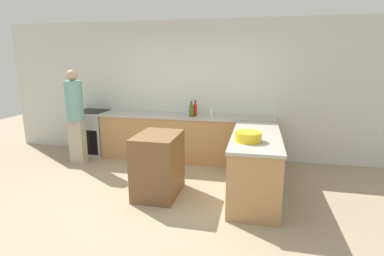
{
  "coord_description": "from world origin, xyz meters",
  "views": [
    {
      "loc": [
        1.35,
        -3.51,
        1.95
      ],
      "look_at": [
        0.4,
        0.77,
        0.94
      ],
      "focal_mm": 28.0,
      "sensor_mm": 36.0,
      "label": 1
    }
  ],
  "objects_px": {
    "vinegar_bottle_clear": "(212,112)",
    "olive_oil_bottle": "(191,110)",
    "island_table": "(158,165)",
    "range_oven": "(93,132)",
    "mixing_bowl": "(248,136)",
    "hot_sauce_bottle": "(195,109)",
    "person_by_range": "(75,113)",
    "wine_bottle_dark": "(191,111)"
  },
  "relations": [
    {
      "from": "mixing_bowl",
      "to": "vinegar_bottle_clear",
      "type": "bearing_deg",
      "value": 114.35
    },
    {
      "from": "vinegar_bottle_clear",
      "to": "olive_oil_bottle",
      "type": "bearing_deg",
      "value": -163.53
    },
    {
      "from": "person_by_range",
      "to": "hot_sauce_bottle",
      "type": "bearing_deg",
      "value": 16.17
    },
    {
      "from": "vinegar_bottle_clear",
      "to": "wine_bottle_dark",
      "type": "relative_size",
      "value": 1.07
    },
    {
      "from": "island_table",
      "to": "vinegar_bottle_clear",
      "type": "bearing_deg",
      "value": 71.66
    },
    {
      "from": "range_oven",
      "to": "olive_oil_bottle",
      "type": "distance_m",
      "value": 2.24
    },
    {
      "from": "island_table",
      "to": "olive_oil_bottle",
      "type": "height_order",
      "value": "olive_oil_bottle"
    },
    {
      "from": "range_oven",
      "to": "island_table",
      "type": "bearing_deg",
      "value": -38.85
    },
    {
      "from": "range_oven",
      "to": "hot_sauce_bottle",
      "type": "relative_size",
      "value": 2.92
    },
    {
      "from": "vinegar_bottle_clear",
      "to": "wine_bottle_dark",
      "type": "height_order",
      "value": "vinegar_bottle_clear"
    },
    {
      "from": "range_oven",
      "to": "mixing_bowl",
      "type": "height_order",
      "value": "mixing_bowl"
    },
    {
      "from": "island_table",
      "to": "hot_sauce_bottle",
      "type": "relative_size",
      "value": 2.92
    },
    {
      "from": "vinegar_bottle_clear",
      "to": "olive_oil_bottle",
      "type": "xyz_separation_m",
      "value": [
        -0.37,
        -0.11,
        0.03
      ]
    },
    {
      "from": "range_oven",
      "to": "olive_oil_bottle",
      "type": "relative_size",
      "value": 3.04
    },
    {
      "from": "mixing_bowl",
      "to": "hot_sauce_bottle",
      "type": "relative_size",
      "value": 1.13
    },
    {
      "from": "vinegar_bottle_clear",
      "to": "hot_sauce_bottle",
      "type": "height_order",
      "value": "hot_sauce_bottle"
    },
    {
      "from": "vinegar_bottle_clear",
      "to": "person_by_range",
      "type": "relative_size",
      "value": 0.12
    },
    {
      "from": "olive_oil_bottle",
      "to": "range_oven",
      "type": "bearing_deg",
      "value": 176.63
    },
    {
      "from": "vinegar_bottle_clear",
      "to": "wine_bottle_dark",
      "type": "bearing_deg",
      "value": 165.47
    },
    {
      "from": "mixing_bowl",
      "to": "olive_oil_bottle",
      "type": "xyz_separation_m",
      "value": [
        -1.11,
        1.53,
        0.05
      ]
    },
    {
      "from": "hot_sauce_bottle",
      "to": "olive_oil_bottle",
      "type": "bearing_deg",
      "value": -117.35
    },
    {
      "from": "island_table",
      "to": "mixing_bowl",
      "type": "bearing_deg",
      "value": -1.98
    },
    {
      "from": "range_oven",
      "to": "vinegar_bottle_clear",
      "type": "bearing_deg",
      "value": -0.45
    },
    {
      "from": "vinegar_bottle_clear",
      "to": "olive_oil_bottle",
      "type": "height_order",
      "value": "olive_oil_bottle"
    },
    {
      "from": "hot_sauce_bottle",
      "to": "person_by_range",
      "type": "xyz_separation_m",
      "value": [
        -2.15,
        -0.62,
        -0.05
      ]
    },
    {
      "from": "mixing_bowl",
      "to": "olive_oil_bottle",
      "type": "height_order",
      "value": "olive_oil_bottle"
    },
    {
      "from": "island_table",
      "to": "olive_oil_bottle",
      "type": "bearing_deg",
      "value": 83.73
    },
    {
      "from": "range_oven",
      "to": "mixing_bowl",
      "type": "distance_m",
      "value": 3.71
    },
    {
      "from": "island_table",
      "to": "vinegar_bottle_clear",
      "type": "xyz_separation_m",
      "value": [
        0.53,
        1.59,
        0.53
      ]
    },
    {
      "from": "vinegar_bottle_clear",
      "to": "mixing_bowl",
      "type": "bearing_deg",
      "value": -65.65
    },
    {
      "from": "mixing_bowl",
      "to": "wine_bottle_dark",
      "type": "height_order",
      "value": "wine_bottle_dark"
    },
    {
      "from": "island_table",
      "to": "mixing_bowl",
      "type": "distance_m",
      "value": 1.37
    },
    {
      "from": "hot_sauce_bottle",
      "to": "range_oven",
      "type": "bearing_deg",
      "value": 179.29
    },
    {
      "from": "range_oven",
      "to": "vinegar_bottle_clear",
      "type": "distance_m",
      "value": 2.59
    },
    {
      "from": "island_table",
      "to": "person_by_range",
      "type": "height_order",
      "value": "person_by_range"
    },
    {
      "from": "vinegar_bottle_clear",
      "to": "hot_sauce_bottle",
      "type": "relative_size",
      "value": 0.68
    },
    {
      "from": "mixing_bowl",
      "to": "wine_bottle_dark",
      "type": "relative_size",
      "value": 1.78
    },
    {
      "from": "vinegar_bottle_clear",
      "to": "hot_sauce_bottle",
      "type": "distance_m",
      "value": 0.32
    },
    {
      "from": "island_table",
      "to": "person_by_range",
      "type": "relative_size",
      "value": 0.51
    },
    {
      "from": "island_table",
      "to": "vinegar_bottle_clear",
      "type": "height_order",
      "value": "vinegar_bottle_clear"
    },
    {
      "from": "wine_bottle_dark",
      "to": "hot_sauce_bottle",
      "type": "distance_m",
      "value": 0.16
    },
    {
      "from": "island_table",
      "to": "person_by_range",
      "type": "distance_m",
      "value": 2.22
    }
  ]
}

